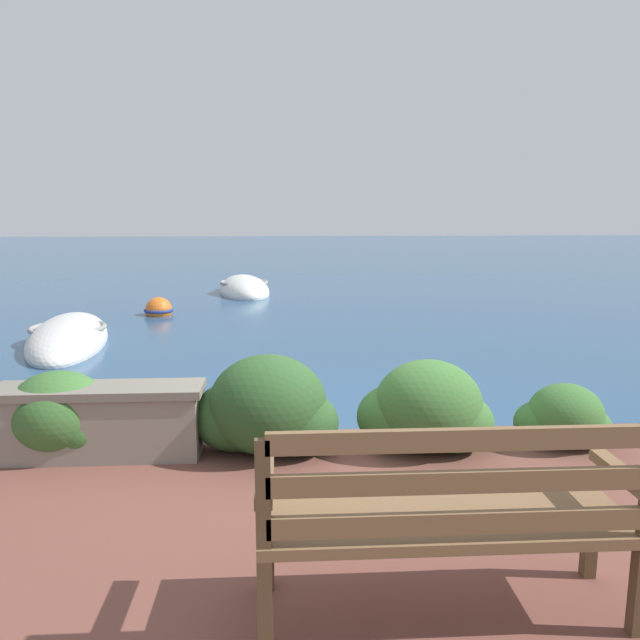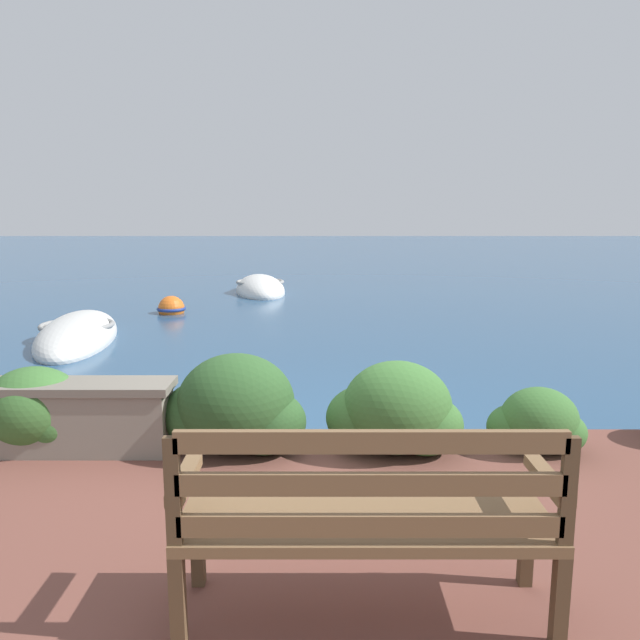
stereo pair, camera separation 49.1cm
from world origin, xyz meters
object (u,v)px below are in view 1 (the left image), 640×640
(rowboat_nearest, at_px, (69,340))
(park_bench, at_px, (448,514))
(mooring_buoy, at_px, (159,310))
(rowboat_mid, at_px, (244,291))

(rowboat_nearest, bearing_deg, park_bench, 18.32)
(rowboat_nearest, height_order, mooring_buoy, rowboat_nearest)
(park_bench, xyz_separation_m, mooring_buoy, (-3.04, 9.32, -0.62))
(park_bench, relative_size, mooring_buoy, 2.96)
(rowboat_nearest, distance_m, rowboat_mid, 5.83)
(rowboat_mid, height_order, mooring_buoy, rowboat_mid)
(rowboat_nearest, relative_size, rowboat_mid, 1.26)
(mooring_buoy, bearing_deg, rowboat_mid, 63.77)
(park_bench, bearing_deg, rowboat_mid, 91.53)
(park_bench, height_order, rowboat_nearest, park_bench)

